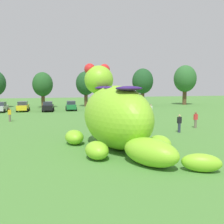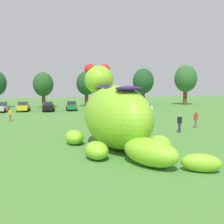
# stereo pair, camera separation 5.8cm
# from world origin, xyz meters

# --- Properties ---
(ground_plane) EXTENTS (160.00, 160.00, 0.00)m
(ground_plane) POSITION_xyz_m (0.00, 0.00, 0.00)
(ground_plane) COLOR #4C8438
(giant_inflatable_creature) EXTENTS (7.46, 11.82, 6.27)m
(giant_inflatable_creature) POSITION_xyz_m (-0.96, 0.73, 2.29)
(giant_inflatable_creature) COLOR #8CD12D
(giant_inflatable_creature) RESTS_ON ground
(car_silver) EXTENTS (2.25, 4.25, 1.72)m
(car_silver) POSITION_xyz_m (-12.74, 29.46, 0.86)
(car_silver) COLOR #B7BABF
(car_silver) RESTS_ON ground
(car_yellow) EXTENTS (2.13, 4.20, 1.72)m
(car_yellow) POSITION_xyz_m (-9.20, 29.75, 0.86)
(car_yellow) COLOR yellow
(car_yellow) RESTS_ON ground
(car_black) EXTENTS (2.23, 4.24, 1.72)m
(car_black) POSITION_xyz_m (-4.97, 28.66, 0.86)
(car_black) COLOR black
(car_black) RESTS_ON ground
(car_green) EXTENTS (2.16, 4.21, 1.72)m
(car_green) POSITION_xyz_m (-0.91, 29.25, 0.86)
(car_green) COLOR #1E7238
(car_green) RESTS_ON ground
(car_white) EXTENTS (2.22, 4.24, 1.72)m
(car_white) POSITION_xyz_m (3.29, 29.11, 0.86)
(car_white) COLOR white
(car_white) RESTS_ON ground
(box_truck) EXTENTS (2.77, 6.54, 2.95)m
(box_truck) POSITION_xyz_m (9.33, 29.26, 1.60)
(box_truck) COLOR silver
(box_truck) RESTS_ON ground
(tree_mid_left) EXTENTS (4.06, 4.06, 7.20)m
(tree_mid_left) POSITION_xyz_m (-5.73, 36.35, 4.71)
(tree_mid_left) COLOR brown
(tree_mid_left) RESTS_ON ground
(tree_centre_left) EXTENTS (4.25, 4.25, 7.55)m
(tree_centre_left) POSITION_xyz_m (3.27, 37.41, 4.94)
(tree_centre_left) COLOR brown
(tree_centre_left) RESTS_ON ground
(tree_centre) EXTENTS (4.68, 4.68, 8.31)m
(tree_centre) POSITION_xyz_m (15.85, 35.87, 5.43)
(tree_centre) COLOR brown
(tree_centre) RESTS_ON ground
(tree_centre_right) EXTENTS (5.23, 5.23, 9.28)m
(tree_centre_right) POSITION_xyz_m (26.65, 35.96, 6.07)
(tree_centre_right) COLOR brown
(tree_centre_right) RESTS_ON ground
(spectator_near_inflatable) EXTENTS (0.38, 0.26, 1.71)m
(spectator_near_inflatable) POSITION_xyz_m (10.54, 26.25, 0.85)
(spectator_near_inflatable) COLOR black
(spectator_near_inflatable) RESTS_ON ground
(spectator_mid_field) EXTENTS (0.38, 0.26, 1.71)m
(spectator_mid_field) POSITION_xyz_m (6.53, 4.67, 0.85)
(spectator_mid_field) COLOR #2D334C
(spectator_mid_field) RESTS_ON ground
(spectator_by_cars) EXTENTS (0.38, 0.26, 1.71)m
(spectator_by_cars) POSITION_xyz_m (-9.92, 16.87, 0.85)
(spectator_by_cars) COLOR #726656
(spectator_by_cars) RESTS_ON ground
(spectator_wandering) EXTENTS (0.38, 0.26, 1.71)m
(spectator_wandering) POSITION_xyz_m (9.42, 17.37, 0.85)
(spectator_wandering) COLOR #726656
(spectator_wandering) RESTS_ON ground
(spectator_far_side) EXTENTS (0.38, 0.26, 1.71)m
(spectator_far_side) POSITION_xyz_m (9.54, 6.45, 0.85)
(spectator_far_side) COLOR #726656
(spectator_far_side) RESTS_ON ground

